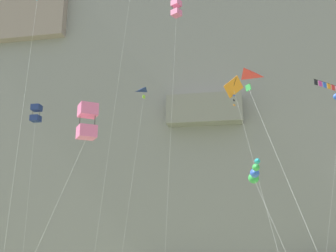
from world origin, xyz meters
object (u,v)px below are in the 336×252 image
object	(u,v)px
kite_delta_low_right	(245,93)
kite_box_low_center	(87,121)
kite_windsock_near_cliff	(255,174)
kite_box_upper_mid	(176,9)
kite_delta_mid_center	(32,12)
kite_delta_mid_right	(147,99)
kite_diamond_far_right	(235,91)
kite_box_high_left	(36,113)
kite_banner_front_field	(329,90)

from	to	relation	value
kite_delta_low_right	kite_box_low_center	size ratio (longest dim) A/B	1.00
kite_windsock_near_cliff	kite_box_upper_mid	bearing A→B (deg)	119.76
kite_delta_mid_center	kite_delta_mid_right	bearing A→B (deg)	80.96
kite_diamond_far_right	kite_box_upper_mid	size ratio (longest dim) A/B	0.58
kite_windsock_near_cliff	kite_box_high_left	xyz separation A→B (m)	(-26.32, 18.25, 11.07)
kite_delta_mid_right	kite_delta_mid_center	world-z (taller)	kite_delta_mid_center
kite_box_high_left	kite_delta_mid_right	bearing A→B (deg)	6.55
kite_delta_low_right	kite_box_low_center	distance (m)	9.38
kite_delta_low_right	kite_delta_mid_center	size ratio (longest dim) A/B	0.53
kite_delta_low_right	kite_box_low_center	world-z (taller)	kite_box_low_center
kite_windsock_near_cliff	kite_box_upper_mid	distance (m)	24.95
kite_delta_mid_center	kite_windsock_near_cliff	bearing A→B (deg)	8.11
kite_diamond_far_right	kite_box_high_left	bearing A→B (deg)	152.61
kite_box_low_center	kite_windsock_near_cliff	bearing A→B (deg)	27.27
kite_banner_front_field	kite_windsock_near_cliff	bearing A→B (deg)	-117.31
kite_delta_low_right	kite_box_high_left	size ratio (longest dim) A/B	0.57
kite_delta_low_right	kite_diamond_far_right	size ratio (longest dim) A/B	0.68
kite_delta_mid_center	kite_box_upper_mid	distance (m)	18.86
kite_delta_low_right	kite_box_upper_mid	world-z (taller)	kite_box_upper_mid
kite_windsock_near_cliff	kite_box_low_center	distance (m)	11.24
kite_box_low_center	kite_banner_front_field	distance (m)	31.44
kite_box_high_left	kite_box_low_center	size ratio (longest dim) A/B	1.75
kite_box_upper_mid	kite_banner_front_field	bearing A→B (deg)	19.42
kite_delta_mid_right	kite_delta_low_right	bearing A→B (deg)	-66.39
kite_delta_low_right	kite_box_high_left	distance (m)	36.81
kite_banner_front_field	kite_box_upper_mid	bearing A→B (deg)	-160.58
kite_box_high_left	kite_box_upper_mid	size ratio (longest dim) A/B	0.68
kite_banner_front_field	kite_delta_low_right	bearing A→B (deg)	-111.63
kite_windsock_near_cliff	kite_delta_low_right	bearing A→B (deg)	-94.35
kite_delta_low_right	kite_windsock_near_cliff	world-z (taller)	kite_delta_low_right
kite_diamond_far_right	kite_box_low_center	world-z (taller)	kite_diamond_far_right
kite_windsock_near_cliff	kite_delta_mid_center	size ratio (longest dim) A/B	0.38
kite_box_high_left	kite_diamond_far_right	distance (m)	28.65
kite_banner_front_field	kite_box_high_left	bearing A→B (deg)	179.92
kite_windsock_near_cliff	kite_box_low_center	size ratio (longest dim) A/B	0.72
kite_delta_mid_center	kite_box_upper_mid	xyz separation A→B (m)	(8.61, 14.62, 8.22)
kite_windsock_near_cliff	kite_diamond_far_right	world-z (taller)	kite_diamond_far_right
kite_windsock_near_cliff	kite_box_low_center	xyz separation A→B (m)	(-9.71, -5.01, 2.65)
kite_box_upper_mid	kite_delta_mid_right	bearing A→B (deg)	124.24
kite_delta_mid_right	kite_box_high_left	size ratio (longest dim) A/B	1.05
kite_windsock_near_cliff	kite_box_upper_mid	world-z (taller)	kite_box_upper_mid
kite_delta_mid_right	kite_box_high_left	xyz separation A→B (m)	(-14.14, -1.62, -1.58)
kite_windsock_near_cliff	kite_banner_front_field	size ratio (longest dim) A/B	0.40
kite_delta_low_right	kite_box_upper_mid	size ratio (longest dim) A/B	0.39
kite_box_high_left	kite_diamond_far_right	xyz separation A→B (m)	(25.26, -13.08, -3.39)
kite_windsock_near_cliff	kite_diamond_far_right	xyz separation A→B (m)	(-1.06, 5.16, 7.68)
kite_delta_mid_center	kite_box_upper_mid	world-z (taller)	kite_box_upper_mid
kite_delta_mid_right	kite_banner_front_field	bearing A→B (deg)	-4.43
kite_delta_low_right	kite_delta_mid_center	bearing A→B (deg)	163.26
kite_box_upper_mid	kite_delta_low_right	bearing A→B (deg)	-71.11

